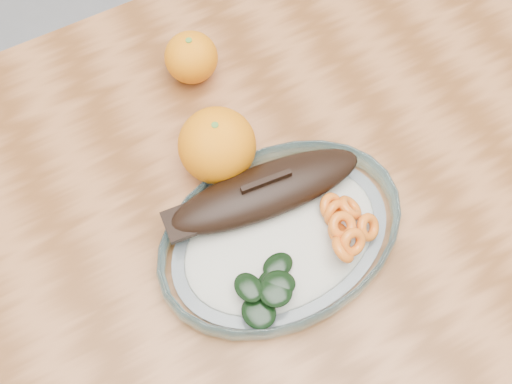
{
  "coord_description": "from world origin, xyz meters",
  "views": [
    {
      "loc": [
        -0.14,
        -0.25,
        1.44
      ],
      "look_at": [
        0.01,
        0.04,
        0.77
      ],
      "focal_mm": 45.0,
      "sensor_mm": 36.0,
      "label": 1
    }
  ],
  "objects_px": {
    "dining_table": "(262,263)",
    "plated_meal": "(280,233)",
    "orange_left": "(217,145)",
    "orange_right": "(191,57)"
  },
  "relations": [
    {
      "from": "orange_left",
      "to": "orange_right",
      "type": "height_order",
      "value": "orange_left"
    },
    {
      "from": "orange_left",
      "to": "dining_table",
      "type": "bearing_deg",
      "value": -88.39
    },
    {
      "from": "dining_table",
      "to": "plated_meal",
      "type": "xyz_separation_m",
      "value": [
        0.02,
        -0.02,
        0.12
      ]
    },
    {
      "from": "orange_left",
      "to": "plated_meal",
      "type": "bearing_deg",
      "value": -81.54
    },
    {
      "from": "orange_right",
      "to": "orange_left",
      "type": "bearing_deg",
      "value": -102.81
    },
    {
      "from": "orange_left",
      "to": "orange_right",
      "type": "relative_size",
      "value": 1.34
    },
    {
      "from": "orange_right",
      "to": "dining_table",
      "type": "bearing_deg",
      "value": -96.65
    },
    {
      "from": "plated_meal",
      "to": "orange_right",
      "type": "distance_m",
      "value": 0.26
    },
    {
      "from": "dining_table",
      "to": "orange_left",
      "type": "relative_size",
      "value": 13.11
    },
    {
      "from": "plated_meal",
      "to": "orange_left",
      "type": "distance_m",
      "value": 0.13
    }
  ]
}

